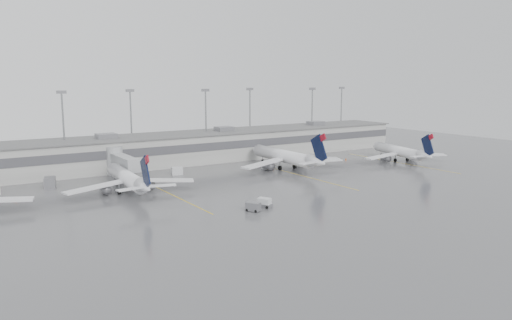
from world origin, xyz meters
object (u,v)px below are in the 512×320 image
jet_mid_left (128,178)px  jet_mid_right (286,156)px  jet_far_right (401,151)px  baggage_tug (264,204)px

jet_mid_left → jet_mid_right: size_ratio=0.90×
jet_mid_left → jet_far_right: (78.79, -3.39, -0.13)m
jet_far_right → baggage_tug: jet_far_right is taller
jet_mid_left → jet_mid_right: jet_mid_right is taller
baggage_tug → jet_far_right: bearing=-9.0°
jet_mid_left → baggage_tug: bearing=-52.7°
baggage_tug → jet_mid_right: bearing=19.4°
jet_mid_left → baggage_tug: size_ratio=9.51×
jet_far_right → jet_mid_left: bearing=-168.1°
jet_mid_right → jet_far_right: jet_mid_right is taller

